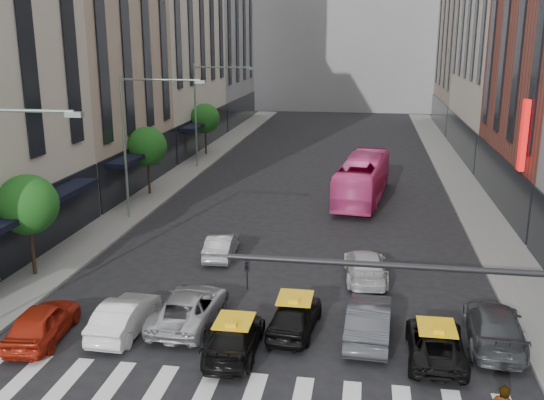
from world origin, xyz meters
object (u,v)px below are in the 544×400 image
at_px(streetlamp_far, 206,102).
at_px(car_red, 43,322).
at_px(car_white_front, 125,316).
at_px(taxi_left, 234,337).
at_px(bus, 363,179).
at_px(streetlamp_mid, 138,128).
at_px(taxi_center, 295,315).

relative_size(streetlamp_far, car_red, 2.12).
xyz_separation_m(car_white_front, taxi_left, (4.62, -0.94, -0.06)).
bearing_deg(bus, streetlamp_far, -25.68).
xyz_separation_m(car_red, car_white_front, (2.90, 1.05, -0.02)).
height_order(streetlamp_mid, bus, streetlamp_mid).
relative_size(taxi_left, taxi_center, 1.07).
bearing_deg(taxi_center, streetlamp_far, -63.62).
bearing_deg(bus, streetlamp_mid, 34.40).
height_order(taxi_left, taxi_center, taxi_center).
bearing_deg(streetlamp_mid, car_red, -82.99).
height_order(car_red, taxi_center, car_red).
distance_m(car_red, taxi_left, 7.52).
bearing_deg(car_white_front, car_red, 21.29).
xyz_separation_m(taxi_left, taxi_center, (1.99, 2.06, 0.06)).
relative_size(streetlamp_mid, taxi_left, 2.03).
height_order(car_red, taxi_left, car_red).
xyz_separation_m(taxi_center, bus, (2.34, 20.76, 0.85)).
xyz_separation_m(streetlamp_mid, bus, (13.79, 7.08, -4.35)).
height_order(streetlamp_far, taxi_center, streetlamp_far).
relative_size(streetlamp_mid, streetlamp_far, 1.00).
xyz_separation_m(car_white_front, bus, (8.95, 21.88, 0.86)).
distance_m(taxi_left, taxi_center, 2.86).
height_order(car_white_front, taxi_center, taxi_center).
relative_size(taxi_center, bus, 0.37).
height_order(streetlamp_mid, taxi_center, streetlamp_mid).
bearing_deg(taxi_center, car_red, 18.13).
bearing_deg(streetlamp_far, taxi_left, -73.39).
relative_size(car_red, car_white_front, 1.00).
height_order(streetlamp_mid, streetlamp_far, same).
height_order(streetlamp_mid, car_red, streetlamp_mid).
relative_size(streetlamp_far, bus, 0.80).
bearing_deg(streetlamp_far, bus, -32.88).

